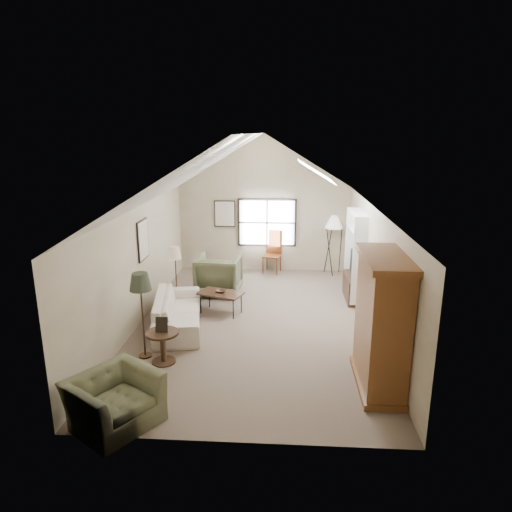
# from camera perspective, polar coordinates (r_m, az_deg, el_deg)

# --- Properties ---
(room_shell) EXTENTS (5.01, 8.01, 4.00)m
(room_shell) POSITION_cam_1_polar(r_m,az_deg,el_deg) (9.28, -0.16, 10.17)
(room_shell) COLOR #6B5B4C
(room_shell) RESTS_ON ground
(window) EXTENTS (1.72, 0.08, 1.42)m
(window) POSITION_cam_1_polar(r_m,az_deg,el_deg) (13.44, 1.39, 4.19)
(window) COLOR black
(window) RESTS_ON room_shell
(skylight) EXTENTS (0.80, 1.20, 0.52)m
(skylight) POSITION_cam_1_polar(r_m,az_deg,el_deg) (10.18, 7.63, 10.56)
(skylight) COLOR white
(skylight) RESTS_ON room_shell
(wall_art) EXTENTS (1.97, 3.71, 0.88)m
(wall_art) POSITION_cam_1_polar(r_m,az_deg,el_deg) (11.67, -8.79, 3.70)
(wall_art) COLOR black
(wall_art) RESTS_ON room_shell
(armoire) EXTENTS (0.60, 1.50, 2.20)m
(armoire) POSITION_cam_1_polar(r_m,az_deg,el_deg) (7.59, 15.43, -8.04)
(armoire) COLOR brown
(armoire) RESTS_ON ground
(tv_alcove) EXTENTS (0.32, 1.30, 2.10)m
(tv_alcove) POSITION_cam_1_polar(r_m,az_deg,el_deg) (11.33, 12.29, 0.18)
(tv_alcove) COLOR white
(tv_alcove) RESTS_ON ground
(media_console) EXTENTS (0.34, 1.18, 0.60)m
(media_console) POSITION_cam_1_polar(r_m,az_deg,el_deg) (11.57, 11.95, -3.89)
(media_console) COLOR #382316
(media_console) RESTS_ON ground
(tv_panel) EXTENTS (0.05, 0.90, 0.55)m
(tv_panel) POSITION_cam_1_polar(r_m,az_deg,el_deg) (11.39, 12.12, -0.94)
(tv_panel) COLOR black
(tv_panel) RESTS_ON media_console
(sofa) EXTENTS (1.34, 2.50, 0.69)m
(sofa) POSITION_cam_1_polar(r_m,az_deg,el_deg) (9.92, -9.76, -6.77)
(sofa) COLOR white
(sofa) RESTS_ON ground
(armchair_near) EXTENTS (1.47, 1.51, 0.74)m
(armchair_near) POSITION_cam_1_polar(r_m,az_deg,el_deg) (7.03, -17.28, -16.88)
(armchair_near) COLOR #646446
(armchair_near) RESTS_ON ground
(armchair_far) EXTENTS (1.14, 1.17, 1.01)m
(armchair_far) POSITION_cam_1_polar(r_m,az_deg,el_deg) (11.69, -4.66, -2.34)
(armchair_far) COLOR #596245
(armchair_far) RESTS_ON ground
(coffee_table) EXTENTS (1.11, 0.86, 0.50)m
(coffee_table) POSITION_cam_1_polar(r_m,az_deg,el_deg) (10.52, -4.41, -5.85)
(coffee_table) COLOR #3A1F17
(coffee_table) RESTS_ON ground
(bowl) EXTENTS (0.30, 0.30, 0.06)m
(bowl) POSITION_cam_1_polar(r_m,az_deg,el_deg) (10.42, -4.44, -4.42)
(bowl) COLOR #3E2A19
(bowl) RESTS_ON coffee_table
(side_table) EXTENTS (0.69, 0.69, 0.59)m
(side_table) POSITION_cam_1_polar(r_m,az_deg,el_deg) (8.51, -11.55, -11.11)
(side_table) COLOR #3D2419
(side_table) RESTS_ON ground
(side_chair) EXTENTS (0.59, 0.59, 1.24)m
(side_chair) POSITION_cam_1_polar(r_m,az_deg,el_deg) (13.37, 2.02, 0.48)
(side_chair) COLOR brown
(side_chair) RESTS_ON ground
(tripod_lamp) EXTENTS (0.56, 0.56, 1.75)m
(tripod_lamp) POSITION_cam_1_polar(r_m,az_deg,el_deg) (13.38, 9.60, 1.40)
(tripod_lamp) COLOR silver
(tripod_lamp) RESTS_ON ground
(dark_lamp) EXTENTS (0.46, 0.46, 1.65)m
(dark_lamp) POSITION_cam_1_polar(r_m,az_deg,el_deg) (8.58, -14.00, -7.16)
(dark_lamp) COLOR black
(dark_lamp) RESTS_ON ground
(tan_lamp) EXTENTS (0.35, 0.35, 1.48)m
(tan_lamp) POSITION_cam_1_polar(r_m,az_deg,el_deg) (10.96, -9.96, -2.44)
(tan_lamp) COLOR tan
(tan_lamp) RESTS_ON ground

